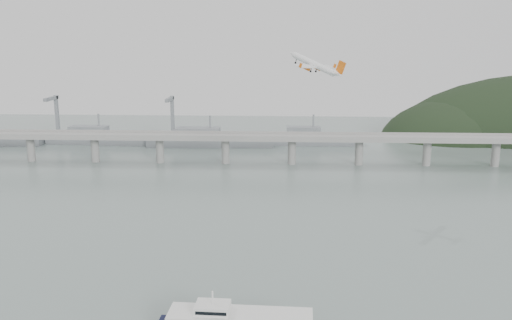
{
  "coord_description": "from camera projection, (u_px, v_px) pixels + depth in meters",
  "views": [
    {
      "loc": [
        12.13,
        -197.72,
        93.99
      ],
      "look_at": [
        0.0,
        55.0,
        36.0
      ],
      "focal_mm": 38.0,
      "sensor_mm": 36.0,
      "label": 1
    }
  ],
  "objects": [
    {
      "name": "bridge",
      "position": [
        264.0,
        141.0,
        404.9
      ],
      "size": [
        800.0,
        22.0,
        23.9
      ],
      "color": "gray",
      "rests_on": "ground"
    },
    {
      "name": "distant_fleet",
      "position": [
        92.0,
        138.0,
        478.02
      ],
      "size": [
        453.0,
        60.9,
        40.0
      ],
      "color": "slate",
      "rests_on": "ground"
    },
    {
      "name": "airliner",
      "position": [
        315.0,
        65.0,
        278.98
      ],
      "size": [
        29.72,
        28.79,
        14.23
      ],
      "rotation": [
        0.05,
        -0.34,
        2.48
      ],
      "color": "white",
      "rests_on": "ground"
    },
    {
      "name": "ground",
      "position": [
        249.0,
        280.0,
        214.07
      ],
      "size": [
        900.0,
        900.0,
        0.0
      ],
      "primitive_type": "plane",
      "color": "slate",
      "rests_on": "ground"
    }
  ]
}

